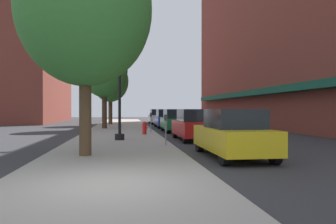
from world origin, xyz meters
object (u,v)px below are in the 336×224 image
object	(u,v)px
car_blue	(166,119)
parking_meter_far	(151,120)
tree_far	(85,10)
parking_meter_near	(166,126)
fire_hydrant	(144,128)
lamppost	(120,78)
car_green	(175,121)
car_yellow	(233,134)
car_white	(158,117)
car_red	(194,125)
tree_mid	(104,71)
tree_near	(110,81)

from	to	relation	value
car_blue	parking_meter_far	bearing A→B (deg)	-103.69
tree_far	parking_meter_near	bearing A→B (deg)	41.01
fire_hydrant	lamppost	bearing A→B (deg)	-112.48
car_green	car_blue	world-z (taller)	same
parking_meter_far	tree_far	world-z (taller)	tree_far
car_yellow	car_white	size ratio (longest dim) A/B	1.00
tree_far	car_yellow	distance (m)	6.48
car_red	car_blue	xyz separation A→B (m)	(0.00, 12.05, 0.00)
car_green	car_white	distance (m)	12.85
parking_meter_far	car_red	bearing A→B (deg)	-66.79
tree_mid	car_green	bearing A→B (deg)	-31.41
fire_hydrant	parking_meter_far	xyz separation A→B (m)	(0.52, 1.58, 0.43)
parking_meter_near	car_red	bearing A→B (deg)	59.83
lamppost	tree_mid	bearing A→B (deg)	97.62
parking_meter_far	car_white	world-z (taller)	car_white
parking_meter_near	car_green	distance (m)	9.97
fire_hydrant	car_yellow	size ratio (longest dim) A/B	0.18
tree_mid	car_white	size ratio (longest dim) A/B	1.58
lamppost	car_red	distance (m)	4.64
tree_near	tree_mid	bearing A→B (deg)	-91.30
tree_far	car_white	world-z (taller)	tree_far
parking_meter_far	car_blue	world-z (taller)	car_blue
parking_meter_near	car_red	xyz separation A→B (m)	(1.95, 3.35, -0.14)
parking_meter_far	tree_far	size ratio (longest dim) A/B	0.18
parking_meter_near	parking_meter_far	distance (m)	7.90
tree_near	parking_meter_far	bearing A→B (deg)	-75.56
fire_hydrant	tree_far	bearing A→B (deg)	-105.62
lamppost	parking_meter_far	world-z (taller)	lamppost
car_red	car_green	xyz separation A→B (m)	(0.00, 6.42, 0.00)
parking_meter_near	car_green	xyz separation A→B (m)	(1.95, 9.77, -0.14)
fire_hydrant	parking_meter_near	xyz separation A→B (m)	(0.52, -6.32, 0.43)
tree_far	car_white	xyz separation A→B (m)	(4.97, 25.26, -4.15)
parking_meter_far	car_yellow	world-z (taller)	car_yellow
lamppost	tree_mid	world-z (taller)	tree_mid
car_green	car_red	bearing A→B (deg)	-90.63
fire_hydrant	tree_mid	xyz separation A→B (m)	(-2.82, 6.69, 4.22)
car_green	parking_meter_far	bearing A→B (deg)	-136.83
tree_mid	car_red	distance (m)	11.69
lamppost	car_white	xyz separation A→B (m)	(3.93, 19.83, -2.39)
parking_meter_far	car_yellow	size ratio (longest dim) A/B	0.30
tree_far	car_yellow	world-z (taller)	tree_far
parking_meter_near	tree_mid	xyz separation A→B (m)	(-3.35, 13.01, 3.79)
car_green	tree_near	bearing A→B (deg)	115.44
tree_near	lamppost	bearing A→B (deg)	-86.07
car_red	car_yellow	bearing A→B (deg)	-89.32
fire_hydrant	car_red	xyz separation A→B (m)	(2.47, -2.97, 0.29)
tree_mid	car_green	xyz separation A→B (m)	(5.30, -3.23, -3.93)
fire_hydrant	car_green	size ratio (longest dim) A/B	0.18
tree_far	car_green	distance (m)	13.99
tree_mid	car_blue	size ratio (longest dim) A/B	1.58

